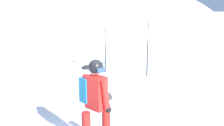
# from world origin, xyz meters

# --- Properties ---
(ridge_peak_main) EXTENTS (34.45, 31.00, 11.67)m
(ridge_peak_main) POSITION_xyz_m (-7.46, 28.34, 0.00)
(ridge_peak_main) COLOR white
(ridge_peak_main) RESTS_ON ground
(snowboarder_main) EXTENTS (1.20, 1.54, 1.71)m
(snowboarder_main) POSITION_xyz_m (0.15, 0.20, 0.92)
(snowboarder_main) COLOR blue
(snowboarder_main) RESTS_ON ground
(piste_marker_near) EXTENTS (0.20, 0.20, 2.08)m
(piste_marker_near) POSITION_xyz_m (1.10, 5.60, 1.18)
(piste_marker_near) COLOR black
(piste_marker_near) RESTS_ON ground
(piste_marker_far) EXTENTS (0.20, 0.20, 1.89)m
(piste_marker_far) POSITION_xyz_m (-0.55, 5.95, 1.08)
(piste_marker_far) COLOR black
(piste_marker_far) RESTS_ON ground
(rock_dark) EXTENTS (0.59, 0.50, 0.41)m
(rock_dark) POSITION_xyz_m (-0.19, 2.96, 0.00)
(rock_dark) COLOR #383333
(rock_dark) RESTS_ON ground
(rock_mid) EXTENTS (0.43, 0.36, 0.30)m
(rock_mid) POSITION_xyz_m (-1.43, 6.45, 0.00)
(rock_mid) COLOR #282628
(rock_mid) RESTS_ON ground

